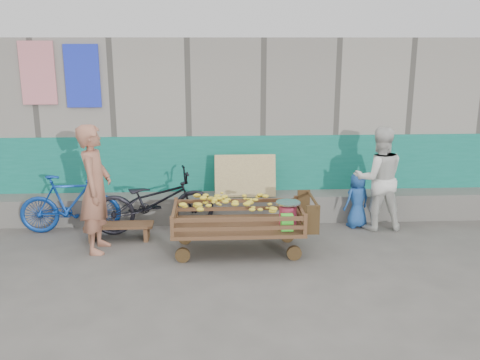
{
  "coord_description": "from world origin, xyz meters",
  "views": [
    {
      "loc": [
        -0.22,
        -6.26,
        2.96
      ],
      "look_at": [
        0.16,
        1.2,
        1.0
      ],
      "focal_mm": 40.0,
      "sensor_mm": 36.0,
      "label": 1
    }
  ],
  "objects_px": {
    "bench": "(119,228)",
    "vendor_man": "(95,189)",
    "bicycle_dark": "(154,201)",
    "woman": "(379,178)",
    "banana_cart": "(235,213)",
    "child": "(357,200)",
    "bicycle_blue": "(70,204)"
  },
  "relations": [
    {
      "from": "vendor_man",
      "to": "bicycle_dark",
      "type": "height_order",
      "value": "vendor_man"
    },
    {
      "from": "vendor_man",
      "to": "bicycle_dark",
      "type": "relative_size",
      "value": 0.97
    },
    {
      "from": "bicycle_dark",
      "to": "bench",
      "type": "bearing_deg",
      "value": 114.03
    },
    {
      "from": "child",
      "to": "vendor_man",
      "type": "bearing_deg",
      "value": -11.65
    },
    {
      "from": "banana_cart",
      "to": "bench",
      "type": "bearing_deg",
      "value": 161.9
    },
    {
      "from": "woman",
      "to": "banana_cart",
      "type": "bearing_deg",
      "value": 21.3
    },
    {
      "from": "vendor_man",
      "to": "child",
      "type": "distance_m",
      "value": 4.09
    },
    {
      "from": "bench",
      "to": "bicycle_blue",
      "type": "bearing_deg",
      "value": 154.82
    },
    {
      "from": "bicycle_blue",
      "to": "bench",
      "type": "bearing_deg",
      "value": -118.34
    },
    {
      "from": "banana_cart",
      "to": "woman",
      "type": "relative_size",
      "value": 1.22
    },
    {
      "from": "banana_cart",
      "to": "child",
      "type": "relative_size",
      "value": 2.22
    },
    {
      "from": "bench",
      "to": "vendor_man",
      "type": "bearing_deg",
      "value": -119.77
    },
    {
      "from": "woman",
      "to": "bicycle_dark",
      "type": "bearing_deg",
      "value": -0.13
    },
    {
      "from": "child",
      "to": "bicycle_blue",
      "type": "distance_m",
      "value": 4.58
    },
    {
      "from": "bicycle_dark",
      "to": "bicycle_blue",
      "type": "relative_size",
      "value": 1.22
    },
    {
      "from": "child",
      "to": "woman",
      "type": "bearing_deg",
      "value": 143.19
    },
    {
      "from": "bench",
      "to": "bicycle_dark",
      "type": "distance_m",
      "value": 0.69
    },
    {
      "from": "bench",
      "to": "bicycle_dark",
      "type": "height_order",
      "value": "bicycle_dark"
    },
    {
      "from": "woman",
      "to": "bicycle_blue",
      "type": "distance_m",
      "value": 4.89
    },
    {
      "from": "woman",
      "to": "bicycle_dark",
      "type": "xyz_separation_m",
      "value": [
        -3.56,
        0.02,
        -0.33
      ]
    },
    {
      "from": "bench",
      "to": "woman",
      "type": "relative_size",
      "value": 0.62
    },
    {
      "from": "vendor_man",
      "to": "woman",
      "type": "height_order",
      "value": "vendor_man"
    },
    {
      "from": "bicycle_dark",
      "to": "bicycle_blue",
      "type": "bearing_deg",
      "value": 77.81
    },
    {
      "from": "vendor_man",
      "to": "bicycle_dark",
      "type": "xyz_separation_m",
      "value": [
        0.73,
        0.74,
        -0.42
      ]
    },
    {
      "from": "vendor_man",
      "to": "bicycle_blue",
      "type": "height_order",
      "value": "vendor_man"
    },
    {
      "from": "banana_cart",
      "to": "woman",
      "type": "distance_m",
      "value": 2.5
    },
    {
      "from": "banana_cart",
      "to": "bicycle_dark",
      "type": "distance_m",
      "value": 1.54
    },
    {
      "from": "banana_cart",
      "to": "vendor_man",
      "type": "height_order",
      "value": "vendor_man"
    },
    {
      "from": "bench",
      "to": "child",
      "type": "distance_m",
      "value": 3.79
    },
    {
      "from": "bench",
      "to": "child",
      "type": "bearing_deg",
      "value": 6.06
    },
    {
      "from": "child",
      "to": "bicycle_blue",
      "type": "height_order",
      "value": "bicycle_blue"
    },
    {
      "from": "banana_cart",
      "to": "woman",
      "type": "height_order",
      "value": "woman"
    }
  ]
}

